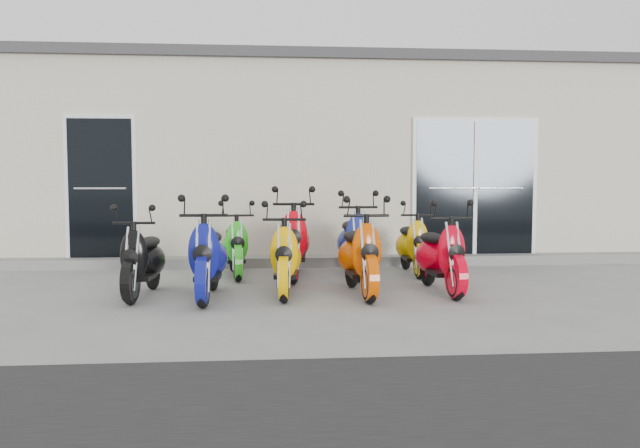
{
  "coord_description": "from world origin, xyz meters",
  "views": [
    {
      "loc": [
        -0.67,
        -7.52,
        1.32
      ],
      "look_at": [
        0.0,
        0.6,
        0.75
      ],
      "focal_mm": 35.0,
      "sensor_mm": 36.0,
      "label": 1
    }
  ],
  "objects_px": {
    "scooter_front_orange_a": "(286,247)",
    "scooter_front_orange_b": "(360,245)",
    "scooter_front_red": "(441,246)",
    "scooter_back_blue": "(354,233)",
    "scooter_back_yellow": "(412,237)",
    "scooter_front_blue": "(208,246)",
    "scooter_front_black": "(143,250)",
    "scooter_back_red": "(295,231)",
    "scooter_back_green": "(235,238)"
  },
  "relations": [
    {
      "from": "scooter_front_orange_a",
      "to": "scooter_front_orange_b",
      "type": "relative_size",
      "value": 0.95
    },
    {
      "from": "scooter_front_red",
      "to": "scooter_back_blue",
      "type": "distance_m",
      "value": 1.6
    },
    {
      "from": "scooter_back_yellow",
      "to": "scooter_front_orange_a",
      "type": "bearing_deg",
      "value": -140.62
    },
    {
      "from": "scooter_front_blue",
      "to": "scooter_back_yellow",
      "type": "height_order",
      "value": "scooter_front_blue"
    },
    {
      "from": "scooter_front_black",
      "to": "scooter_back_blue",
      "type": "distance_m",
      "value": 2.93
    },
    {
      "from": "scooter_front_orange_a",
      "to": "scooter_front_orange_b",
      "type": "bearing_deg",
      "value": -3.21
    },
    {
      "from": "scooter_front_red",
      "to": "scooter_front_orange_a",
      "type": "bearing_deg",
      "value": 175.37
    },
    {
      "from": "scooter_front_red",
      "to": "scooter_front_orange_b",
      "type": "bearing_deg",
      "value": -179.32
    },
    {
      "from": "scooter_front_orange_a",
      "to": "scooter_back_red",
      "type": "distance_m",
      "value": 1.31
    },
    {
      "from": "scooter_front_orange_a",
      "to": "scooter_front_orange_b",
      "type": "distance_m",
      "value": 0.86
    },
    {
      "from": "scooter_back_red",
      "to": "scooter_front_orange_b",
      "type": "bearing_deg",
      "value": -59.75
    },
    {
      "from": "scooter_back_blue",
      "to": "scooter_back_yellow",
      "type": "relative_size",
      "value": 1.14
    },
    {
      "from": "scooter_front_red",
      "to": "scooter_back_green",
      "type": "relative_size",
      "value": 1.05
    },
    {
      "from": "scooter_front_blue",
      "to": "scooter_back_red",
      "type": "relative_size",
      "value": 0.94
    },
    {
      "from": "scooter_front_orange_a",
      "to": "scooter_back_yellow",
      "type": "height_order",
      "value": "scooter_front_orange_a"
    },
    {
      "from": "scooter_front_black",
      "to": "scooter_front_blue",
      "type": "relative_size",
      "value": 0.9
    },
    {
      "from": "scooter_back_green",
      "to": "scooter_back_blue",
      "type": "distance_m",
      "value": 1.64
    },
    {
      "from": "scooter_front_red",
      "to": "scooter_back_red",
      "type": "distance_m",
      "value": 2.13
    },
    {
      "from": "scooter_front_red",
      "to": "scooter_back_green",
      "type": "distance_m",
      "value": 2.87
    },
    {
      "from": "scooter_front_blue",
      "to": "scooter_front_red",
      "type": "xyz_separation_m",
      "value": [
        2.69,
        0.15,
        -0.03
      ]
    },
    {
      "from": "scooter_front_black",
      "to": "scooter_front_orange_b",
      "type": "relative_size",
      "value": 0.92
    },
    {
      "from": "scooter_front_orange_b",
      "to": "scooter_back_green",
      "type": "xyz_separation_m",
      "value": [
        -1.5,
        1.53,
        -0.05
      ]
    },
    {
      "from": "scooter_front_orange_a",
      "to": "scooter_back_yellow",
      "type": "distance_m",
      "value": 2.32
    },
    {
      "from": "scooter_front_black",
      "to": "scooter_back_red",
      "type": "xyz_separation_m",
      "value": [
        1.78,
        1.3,
        0.09
      ]
    },
    {
      "from": "scooter_back_red",
      "to": "scooter_front_black",
      "type": "bearing_deg",
      "value": -139.86
    },
    {
      "from": "scooter_front_blue",
      "to": "scooter_front_red",
      "type": "height_order",
      "value": "scooter_front_blue"
    },
    {
      "from": "scooter_front_orange_b",
      "to": "scooter_front_blue",
      "type": "bearing_deg",
      "value": 179.51
    },
    {
      "from": "scooter_front_orange_b",
      "to": "scooter_back_green",
      "type": "bearing_deg",
      "value": 131.34
    },
    {
      "from": "scooter_front_blue",
      "to": "scooter_back_red",
      "type": "height_order",
      "value": "scooter_back_red"
    },
    {
      "from": "scooter_back_yellow",
      "to": "scooter_front_orange_b",
      "type": "bearing_deg",
      "value": -121.15
    },
    {
      "from": "scooter_front_blue",
      "to": "scooter_back_blue",
      "type": "distance_m",
      "value": 2.4
    },
    {
      "from": "scooter_front_orange_b",
      "to": "scooter_back_green",
      "type": "distance_m",
      "value": 2.15
    },
    {
      "from": "scooter_front_red",
      "to": "scooter_back_blue",
      "type": "height_order",
      "value": "scooter_back_blue"
    },
    {
      "from": "scooter_front_orange_b",
      "to": "scooter_back_green",
      "type": "height_order",
      "value": "scooter_front_orange_b"
    },
    {
      "from": "scooter_front_black",
      "to": "scooter_front_blue",
      "type": "height_order",
      "value": "scooter_front_blue"
    },
    {
      "from": "scooter_front_black",
      "to": "scooter_front_blue",
      "type": "distance_m",
      "value": 0.78
    },
    {
      "from": "scooter_front_black",
      "to": "scooter_back_red",
      "type": "distance_m",
      "value": 2.21
    },
    {
      "from": "scooter_front_black",
      "to": "scooter_back_green",
      "type": "height_order",
      "value": "scooter_front_black"
    },
    {
      "from": "scooter_front_black",
      "to": "scooter_back_blue",
      "type": "xyz_separation_m",
      "value": [
        2.61,
        1.34,
        0.07
      ]
    },
    {
      "from": "scooter_front_red",
      "to": "scooter_back_yellow",
      "type": "height_order",
      "value": "scooter_front_red"
    },
    {
      "from": "scooter_front_orange_b",
      "to": "scooter_front_red",
      "type": "relative_size",
      "value": 1.04
    },
    {
      "from": "scooter_back_green",
      "to": "scooter_back_yellow",
      "type": "relative_size",
      "value": 1.01
    },
    {
      "from": "scooter_front_orange_b",
      "to": "scooter_back_yellow",
      "type": "bearing_deg",
      "value": 54.58
    },
    {
      "from": "scooter_front_blue",
      "to": "scooter_front_orange_a",
      "type": "xyz_separation_m",
      "value": [
        0.87,
        0.18,
        -0.04
      ]
    },
    {
      "from": "scooter_back_red",
      "to": "scooter_back_blue",
      "type": "distance_m",
      "value": 0.83
    },
    {
      "from": "scooter_front_blue",
      "to": "scooter_back_red",
      "type": "bearing_deg",
      "value": 55.81
    },
    {
      "from": "scooter_front_orange_a",
      "to": "scooter_front_red",
      "type": "distance_m",
      "value": 1.82
    },
    {
      "from": "scooter_back_red",
      "to": "scooter_back_yellow",
      "type": "height_order",
      "value": "scooter_back_red"
    },
    {
      "from": "scooter_front_orange_a",
      "to": "scooter_front_blue",
      "type": "bearing_deg",
      "value": -164.42
    },
    {
      "from": "scooter_front_black",
      "to": "scooter_back_yellow",
      "type": "bearing_deg",
      "value": 26.37
    }
  ]
}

